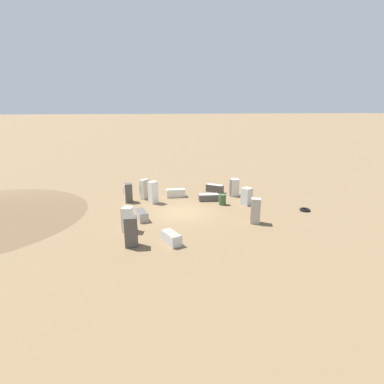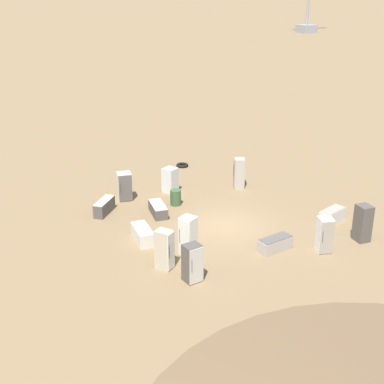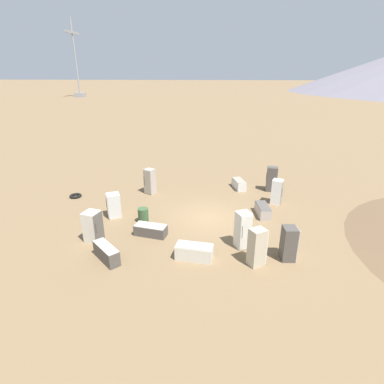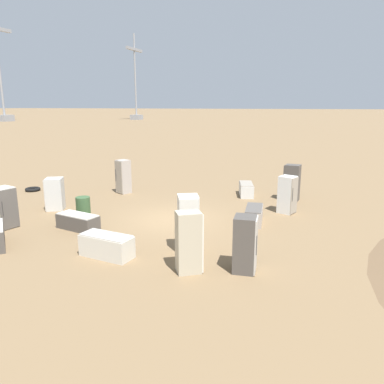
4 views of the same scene
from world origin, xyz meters
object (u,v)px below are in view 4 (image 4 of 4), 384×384
(discarded_fridge_3, at_px, (245,244))
(discarded_fridge_4, at_px, (189,242))
(discarded_fridge_1, at_px, (188,224))
(discarded_fridge_7, at_px, (246,189))
(power_pylon_1, at_px, (1,87))
(discarded_fridge_0, at_px, (55,194))
(discarded_fridge_10, at_px, (107,246))
(scrap_tire, at_px, (33,189))
(rusty_barrel, at_px, (83,207))
(discarded_fridge_11, at_px, (287,195))
(discarded_fridge_12, at_px, (123,177))
(discarded_fridge_2, at_px, (254,215))
(discarded_fridge_6, at_px, (78,222))
(discarded_fridge_8, at_px, (292,183))
(power_pylon_0, at_px, (136,94))
(discarded_fridge_9, at_px, (4,208))

(discarded_fridge_3, distance_m, discarded_fridge_4, 1.65)
(discarded_fridge_1, relative_size, discarded_fridge_7, 1.12)
(power_pylon_1, height_order, discarded_fridge_0, power_pylon_1)
(discarded_fridge_10, distance_m, scrap_tire, 11.57)
(discarded_fridge_4, xyz_separation_m, rusty_barrel, (3.51, 6.36, -0.46))
(power_pylon_1, distance_m, discarded_fridge_7, 114.04)
(discarded_fridge_11, distance_m, discarded_fridge_12, 9.11)
(discarded_fridge_2, xyz_separation_m, discarded_fridge_6, (-3.32, 6.38, -0.03))
(discarded_fridge_11, bearing_deg, discarded_fridge_8, -158.82)
(power_pylon_1, xyz_separation_m, discarded_fridge_6, (-76.75, -85.44, -9.80))
(power_pylon_1, xyz_separation_m, discarded_fridge_12, (-70.60, -83.85, -9.17))
(discarded_fridge_0, height_order, discarded_fridge_2, discarded_fridge_0)
(discarded_fridge_8, distance_m, discarded_fridge_12, 9.13)
(discarded_fridge_1, height_order, discarded_fridge_3, discarded_fridge_1)
(discarded_fridge_11, bearing_deg, discarded_fridge_1, -3.68)
(discarded_fridge_0, distance_m, discarded_fridge_1, 8.21)
(discarded_fridge_0, bearing_deg, discarded_fridge_8, -88.99)
(discarded_fridge_6, distance_m, discarded_fridge_11, 9.19)
(rusty_barrel, bearing_deg, power_pylon_1, 48.34)
(discarded_fridge_1, height_order, discarded_fridge_4, discarded_fridge_1)
(discarded_fridge_7, height_order, discarded_fridge_11, discarded_fridge_11)
(power_pylon_1, xyz_separation_m, discarded_fridge_2, (-73.43, -91.81, -9.78))
(discarded_fridge_2, distance_m, discarded_fridge_11, 2.35)
(power_pylon_0, bearing_deg, discarded_fridge_6, -152.15)
(discarded_fridge_3, height_order, discarded_fridge_12, discarded_fridge_12)
(discarded_fridge_3, bearing_deg, power_pylon_0, -156.54)
(discarded_fridge_0, relative_size, discarded_fridge_4, 0.82)
(discarded_fridge_3, distance_m, rusty_barrel, 8.41)
(discarded_fridge_1, bearing_deg, discarded_fridge_8, -134.04)
(discarded_fridge_8, bearing_deg, power_pylon_0, 39.09)
(discarded_fridge_0, height_order, discarded_fridge_9, discarded_fridge_9)
(discarded_fridge_12, height_order, scrap_tire, discarded_fridge_12)
(discarded_fridge_6, distance_m, discarded_fridge_10, 3.29)
(discarded_fridge_3, height_order, discarded_fridge_9, discarded_fridge_3)
(discarded_fridge_7, bearing_deg, power_pylon_1, 125.19)
(scrap_tire, bearing_deg, discarded_fridge_6, -124.96)
(discarded_fridge_8, relative_size, scrap_tire, 2.22)
(discarded_fridge_3, height_order, rusty_barrel, discarded_fridge_3)
(discarded_fridge_8, xyz_separation_m, discarded_fridge_10, (-9.71, 4.77, -0.56))
(power_pylon_1, relative_size, discarded_fridge_8, 17.38)
(power_pylon_0, distance_m, discarded_fridge_6, 116.51)
(discarded_fridge_3, relative_size, discarded_fridge_6, 0.91)
(discarded_fridge_1, xyz_separation_m, discarded_fridge_6, (0.61, 4.95, -0.67))
(discarded_fridge_7, bearing_deg, discarded_fridge_0, -160.30)
(power_pylon_1, distance_m, scrap_tire, 107.11)
(scrap_tire, bearing_deg, discarded_fridge_4, -118.93)
(discarded_fridge_2, bearing_deg, rusty_barrel, 6.34)
(discarded_fridge_0, distance_m, discarded_fridge_9, 2.89)
(discarded_fridge_0, xyz_separation_m, scrap_tire, (2.73, 3.96, -0.66))
(discarded_fridge_2, xyz_separation_m, rusty_barrel, (-1.87, 7.19, 0.12))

